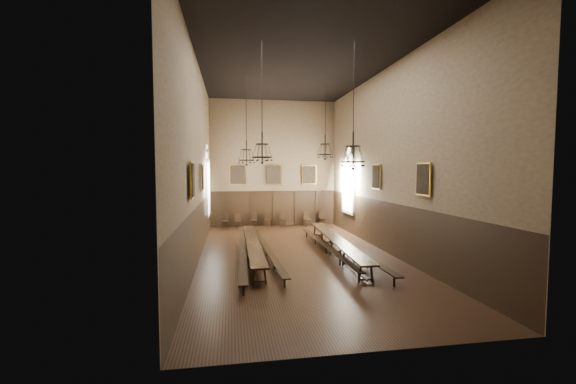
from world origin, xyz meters
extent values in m
cube|color=black|center=(0.00, 0.00, -0.01)|extent=(9.00, 18.00, 0.02)
cube|color=black|center=(0.00, 0.00, 9.01)|extent=(9.00, 18.00, 0.02)
cube|color=#846D51|center=(0.00, 9.01, 4.50)|extent=(9.00, 0.02, 9.00)
cube|color=#846D51|center=(0.00, -9.01, 4.50)|extent=(9.00, 0.02, 9.00)
cube|color=#846D51|center=(-4.51, 0.00, 4.50)|extent=(0.02, 18.00, 9.00)
cube|color=#846D51|center=(4.51, 0.00, 4.50)|extent=(0.02, 18.00, 9.00)
cube|color=black|center=(-2.06, 0.12, 0.68)|extent=(0.69, 9.10, 0.06)
cube|color=black|center=(1.94, 0.00, 0.73)|extent=(1.16, 9.75, 0.07)
cube|color=black|center=(-2.53, -0.14, 0.45)|extent=(0.64, 10.53, 0.05)
cube|color=black|center=(-1.41, 0.03, 0.41)|extent=(0.66, 9.74, 0.05)
cube|color=black|center=(1.49, 0.09, 0.39)|extent=(0.36, 9.28, 0.05)
cube|color=black|center=(2.46, -0.25, 0.44)|extent=(0.46, 10.24, 0.05)
cube|color=black|center=(-3.49, 8.52, 0.48)|extent=(0.56, 0.56, 0.05)
cube|color=black|center=(-3.49, 8.71, 0.74)|extent=(0.44, 0.17, 0.53)
cube|color=black|center=(-2.55, 8.55, 0.45)|extent=(0.51, 0.51, 0.05)
cube|color=black|center=(-2.55, 8.73, 0.70)|extent=(0.41, 0.14, 0.50)
cube|color=black|center=(-1.48, 8.57, 0.48)|extent=(0.53, 0.53, 0.05)
cube|color=black|center=(-1.48, 8.76, 0.74)|extent=(0.44, 0.13, 0.53)
cube|color=black|center=(-0.45, 8.58, 0.49)|extent=(0.48, 0.48, 0.05)
cube|color=black|center=(-0.45, 8.77, 0.76)|extent=(0.46, 0.07, 0.55)
cube|color=black|center=(0.61, 8.59, 0.49)|extent=(0.51, 0.51, 0.05)
cube|color=black|center=(0.61, 8.79, 0.77)|extent=(0.46, 0.10, 0.55)
cube|color=black|center=(2.40, 8.45, 0.47)|extent=(0.55, 0.55, 0.05)
cube|color=black|center=(2.40, 8.64, 0.74)|extent=(0.44, 0.17, 0.53)
cube|color=black|center=(3.51, 8.52, 0.49)|extent=(0.54, 0.54, 0.05)
cube|color=black|center=(3.51, 8.71, 0.76)|extent=(0.46, 0.13, 0.54)
cylinder|color=black|center=(-2.22, 2.39, 7.30)|extent=(0.03, 0.03, 3.40)
torus|color=black|center=(-2.22, 2.39, 4.56)|extent=(0.84, 0.84, 0.05)
torus|color=black|center=(-2.22, 2.39, 5.10)|extent=(0.54, 0.54, 0.04)
cylinder|color=black|center=(-2.22, 2.39, 5.00)|extent=(0.06, 0.06, 1.19)
cylinder|color=black|center=(2.15, 2.87, 7.51)|extent=(0.03, 0.03, 2.99)
torus|color=black|center=(2.15, 2.87, 4.90)|extent=(0.90, 0.90, 0.05)
torus|color=black|center=(2.15, 2.87, 5.48)|extent=(0.57, 0.57, 0.04)
cylinder|color=black|center=(2.15, 2.87, 5.38)|extent=(0.06, 0.06, 1.27)
cylinder|color=black|center=(-1.83, -2.47, 7.26)|extent=(0.03, 0.03, 3.48)
torus|color=black|center=(-1.83, -2.47, 4.55)|extent=(0.79, 0.79, 0.05)
torus|color=black|center=(-1.83, -2.47, 5.06)|extent=(0.50, 0.50, 0.04)
cylinder|color=black|center=(-1.83, -2.47, 4.97)|extent=(0.06, 0.06, 1.11)
cylinder|color=black|center=(1.69, -2.98, 7.27)|extent=(0.03, 0.03, 3.46)
torus|color=black|center=(1.69, -2.98, 4.37)|extent=(0.95, 0.95, 0.06)
torus|color=black|center=(1.69, -2.98, 4.98)|extent=(0.60, 0.60, 0.04)
cylinder|color=black|center=(1.69, -2.98, 4.87)|extent=(0.07, 0.07, 1.34)
cube|color=gold|center=(-2.60, 8.88, 3.70)|extent=(1.10, 0.12, 1.40)
cube|color=black|center=(-2.60, 8.88, 3.70)|extent=(0.98, 0.02, 1.28)
cube|color=gold|center=(0.00, 8.88, 3.70)|extent=(1.10, 0.12, 1.40)
cube|color=black|center=(0.00, 8.88, 3.70)|extent=(0.98, 0.02, 1.28)
cube|color=gold|center=(2.60, 8.88, 3.70)|extent=(1.10, 0.12, 1.40)
cube|color=black|center=(2.60, 8.88, 3.70)|extent=(0.98, 0.02, 1.28)
cube|color=gold|center=(-4.38, 1.00, 3.70)|extent=(0.12, 1.00, 1.30)
cube|color=black|center=(-4.38, 1.00, 3.70)|extent=(0.02, 0.88, 1.18)
cube|color=gold|center=(-4.38, -3.50, 3.70)|extent=(0.12, 1.00, 1.30)
cube|color=black|center=(-4.38, -3.50, 3.70)|extent=(0.02, 0.88, 1.18)
cube|color=gold|center=(4.38, 1.00, 3.70)|extent=(0.12, 1.00, 1.30)
cube|color=black|center=(4.38, 1.00, 3.70)|extent=(0.02, 0.88, 1.18)
cube|color=gold|center=(4.38, -3.50, 3.70)|extent=(0.12, 1.00, 1.30)
cube|color=black|center=(4.38, -3.50, 3.70)|extent=(0.02, 0.88, 1.18)
camera|label=1|loc=(-3.04, -16.24, 4.08)|focal=22.00mm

